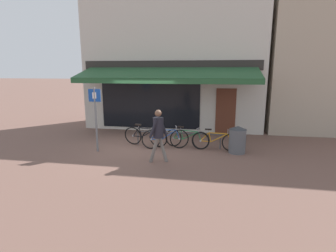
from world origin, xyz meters
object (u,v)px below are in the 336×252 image
Objects in this scene: bicycle_green at (187,138)px; bicycle_orange at (215,141)px; litter_bin at (237,139)px; parking_sign at (96,113)px; bicycle_black at (145,136)px; pedestrian_adult at (158,130)px; bicycle_blue at (165,138)px.

bicycle_green reaches higher than bicycle_orange.
parking_sign reaches higher than litter_bin.
parking_sign is at bearing -138.09° from bicycle_black.
bicycle_green is at bearing 18.17° from parking_sign.
bicycle_green is 1.02× the size of pedestrian_adult.
parking_sign is at bearing -174.90° from bicycle_blue.
pedestrian_adult is (0.07, -1.52, 0.66)m from bicycle_blue.
litter_bin is at bearing 0.94° from bicycle_green.
bicycle_black is 1.84× the size of litter_bin.
bicycle_blue is 2.64m from litter_bin.
parking_sign is at bearing 171.10° from pedestrian_adult.
litter_bin reaches higher than bicycle_black.
bicycle_orange is 4.45m from parking_sign.
bicycle_blue is 2.70m from parking_sign.
parking_sign is (-4.99, -0.69, 0.93)m from litter_bin.
parking_sign is (-1.54, -0.97, 1.03)m from bicycle_black.
parking_sign is (-2.43, 0.73, 0.38)m from pedestrian_adult.
pedestrian_adult is at bearing -52.62° from bicycle_black.
litter_bin is at bearing 7.87° from parking_sign.
bicycle_black is at bearing 125.34° from pedestrian_adult.
bicycle_blue is 0.76× the size of parking_sign.
bicycle_green is 3.48m from parking_sign.
pedestrian_adult is 0.74× the size of parking_sign.
bicycle_orange is at bearing 165.51° from litter_bin.
litter_bin is (2.63, -0.11, 0.11)m from bicycle_blue.
bicycle_black is 2.02m from pedestrian_adult.
bicycle_orange is at bearing -10.86° from bicycle_blue.
bicycle_blue is at bearing -174.82° from bicycle_orange.
parking_sign is (-3.15, -1.04, 1.06)m from bicycle_green.
bicycle_orange is at bearing 11.87° from parking_sign.
pedestrian_adult is at bearing -16.63° from parking_sign.
bicycle_green is 0.99× the size of bicycle_orange.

